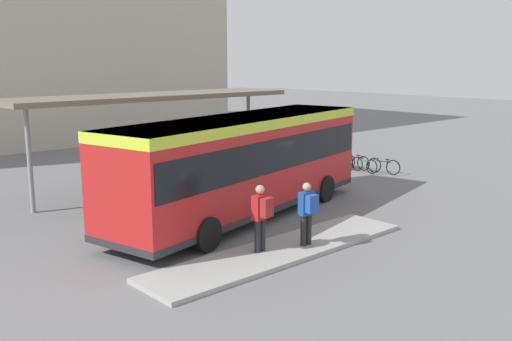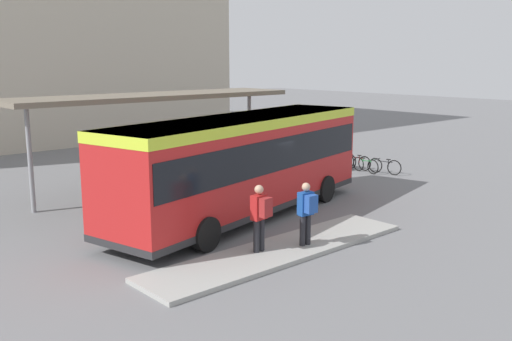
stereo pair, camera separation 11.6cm
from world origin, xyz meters
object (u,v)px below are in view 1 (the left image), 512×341
Objects in this scene: city_bus at (244,159)px; pedestrian_waiting at (308,210)px; bicycle_green at (364,165)px; bicycle_white at (340,160)px; bicycle_black at (384,166)px; bicycle_red at (355,162)px; pedestrian_companion at (261,214)px.

city_bus is 6.40× the size of pedestrian_waiting.
bicycle_white is at bearing -179.49° from bicycle_green.
bicycle_black is 0.98× the size of bicycle_red.
pedestrian_companion is at bearing 76.10° from pedestrian_waiting.
bicycle_black is at bearing 3.18° from bicycle_white.
city_bus reaches higher than bicycle_white.
bicycle_green is 0.96× the size of bicycle_red.
bicycle_green is 0.92× the size of bicycle_white.
pedestrian_companion is 12.24m from bicycle_black.
bicycle_red is at bearing -69.36° from pedestrian_companion.
pedestrian_waiting is 11.26m from bicycle_green.
pedestrian_companion is at bearing -58.85° from bicycle_green.
city_bus is at bearing -71.52° from bicycle_white.
pedestrian_waiting is (-0.89, -3.59, -0.79)m from city_bus.
bicycle_red is at bearing -6.16° from bicycle_black.
city_bus is 6.20× the size of pedestrian_companion.
pedestrian_companion is (-1.26, 0.44, 0.03)m from pedestrian_waiting.
city_bus is 3.88m from pedestrian_companion.
pedestrian_waiting is at bearing -115.87° from pedestrian_companion.
bicycle_black is 1.02× the size of bicycle_green.
bicycle_black is at bearing 33.24° from bicycle_green.
pedestrian_waiting is 11.25m from bicycle_black.
bicycle_green is at bearing -0.66° from city_bus.
city_bus is 6.54× the size of bicycle_white.
bicycle_green is at bearing -8.37° from bicycle_white.
city_bus is 7.10× the size of bicycle_green.
pedestrian_waiting is 1.02× the size of bicycle_white.
pedestrian_companion is 1.10× the size of bicycle_red.
bicycle_black is 0.85m from bicycle_green.
city_bus is at bearing -8.49° from pedestrian_waiting.
bicycle_green is (9.80, 5.49, -0.76)m from pedestrian_waiting.
city_bus reaches higher than bicycle_red.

